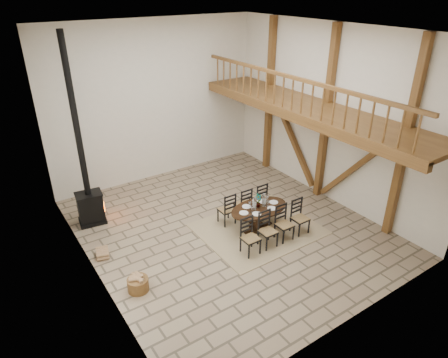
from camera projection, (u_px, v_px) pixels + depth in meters
ground at (227, 227)px, 10.71m from camera, size 8.00×8.00×0.00m
room_shell at (267, 111)px, 9.95m from camera, size 7.02×8.02×5.01m
rug at (258, 229)px, 10.63m from camera, size 3.00×2.50×0.02m
dining_table at (260, 219)px, 10.42m from camera, size 2.00×1.81×1.04m
wood_stove at (87, 186)px, 10.44m from camera, size 0.75×0.61×5.00m
log_basket at (138, 284)px, 8.48m from camera, size 0.45×0.45×0.37m
log_stack at (103, 253)px, 9.55m from camera, size 0.37×0.45×0.19m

